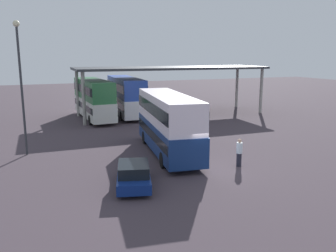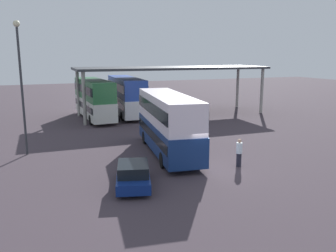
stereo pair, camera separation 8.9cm
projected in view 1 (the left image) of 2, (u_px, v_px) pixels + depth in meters
ground_plane at (205, 169)px, 21.79m from camera, size 140.00×140.00×0.00m
double_decker_main at (168, 122)px, 24.78m from camera, size 3.80×10.32×4.24m
parked_hatchback at (134, 175)px, 18.71m from camera, size 2.72×4.21×1.35m
double_decker_near_canopy at (94, 98)px, 38.12m from camera, size 2.83×10.33×4.29m
double_decker_mid_row at (126, 95)px, 40.63m from camera, size 3.23×11.18×4.36m
depot_canopy at (172, 70)px, 40.29m from camera, size 22.25×7.22×5.58m
lamppost_tall at (20, 74)px, 23.73m from camera, size 0.44×0.44×9.21m
pedestrian_waiting at (239, 153)px, 22.09m from camera, size 0.38×0.38×1.80m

